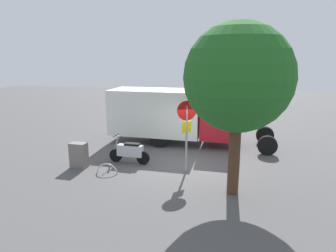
% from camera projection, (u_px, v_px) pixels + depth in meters
% --- Properties ---
extents(ground_plane, '(60.00, 60.00, 0.00)m').
position_uv_depth(ground_plane, '(185.00, 166.00, 12.64)').
color(ground_plane, '#4F4D4E').
extents(box_truck_near, '(8.49, 2.65, 2.77)m').
position_uv_depth(box_truck_near, '(175.00, 113.00, 15.72)').
color(box_truck_near, black).
rests_on(box_truck_near, ground).
extents(motorcycle, '(1.81, 0.55, 1.20)m').
position_uv_depth(motorcycle, '(130.00, 151.00, 12.88)').
color(motorcycle, black).
rests_on(motorcycle, ground).
extents(stop_sign, '(0.71, 0.33, 2.84)m').
position_uv_depth(stop_sign, '(187.00, 125.00, 11.60)').
color(stop_sign, '#9E9EA3').
rests_on(stop_sign, ground).
extents(street_tree, '(3.40, 3.40, 5.53)m').
position_uv_depth(street_tree, '(238.00, 78.00, 9.31)').
color(street_tree, '#47301E').
rests_on(street_tree, ground).
extents(utility_cabinet, '(0.70, 0.47, 1.03)m').
position_uv_depth(utility_cabinet, '(79.00, 155.00, 12.42)').
color(utility_cabinet, slate).
rests_on(utility_cabinet, ground).
extents(bike_rack_hoop, '(0.85, 0.11, 0.85)m').
position_uv_depth(bike_rack_hoop, '(107.00, 174.00, 11.83)').
color(bike_rack_hoop, '#B7B7BC').
rests_on(bike_rack_hoop, ground).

